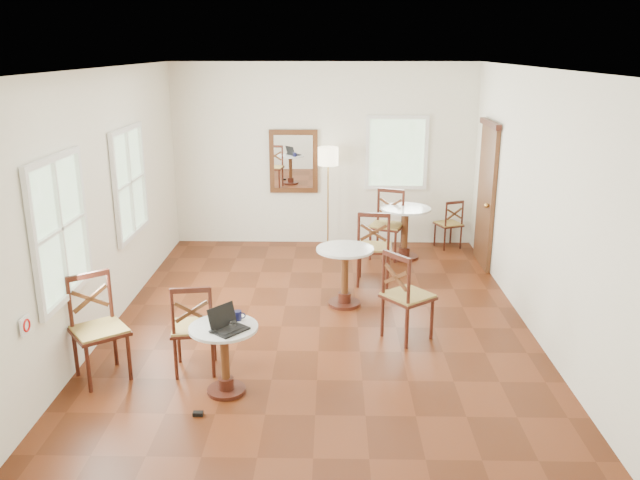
{
  "coord_description": "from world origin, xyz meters",
  "views": [
    {
      "loc": [
        0.14,
        -7.07,
        3.23
      ],
      "look_at": [
        0.0,
        0.3,
        1.0
      ],
      "focal_mm": 36.04,
      "sensor_mm": 36.0,
      "label": 1
    }
  ],
  "objects_px": {
    "water_glass": "(233,326)",
    "chair_mid_b": "(406,296)",
    "chair_near_b": "(98,328)",
    "chair_back_b": "(387,225)",
    "cafe_table_near": "(225,352)",
    "cafe_table_mid": "(345,270)",
    "chair_near_a": "(194,327)",
    "chair_mid_a": "(374,247)",
    "laptop": "(227,324)",
    "floor_lamp": "(328,163)",
    "chair_back_a": "(449,224)",
    "cafe_table_back": "(405,227)",
    "power_adapter": "(198,414)",
    "mouse": "(213,332)",
    "navy_mug": "(238,316)"
  },
  "relations": [
    {
      "from": "chair_back_b",
      "to": "mouse",
      "type": "relative_size",
      "value": 12.65
    },
    {
      "from": "laptop",
      "to": "water_glass",
      "type": "xyz_separation_m",
      "value": [
        0.06,
        -0.04,
        -0.01
      ]
    },
    {
      "from": "cafe_table_mid",
      "to": "mouse",
      "type": "height_order",
      "value": "cafe_table_mid"
    },
    {
      "from": "chair_near_b",
      "to": "chair_mid_b",
      "type": "bearing_deg",
      "value": -20.82
    },
    {
      "from": "navy_mug",
      "to": "power_adapter",
      "type": "distance_m",
      "value": 0.98
    },
    {
      "from": "cafe_table_near",
      "to": "chair_mid_b",
      "type": "distance_m",
      "value": 2.24
    },
    {
      "from": "floor_lamp",
      "to": "navy_mug",
      "type": "distance_m",
      "value": 4.65
    },
    {
      "from": "chair_mid_b",
      "to": "water_glass",
      "type": "relative_size",
      "value": 10.73
    },
    {
      "from": "cafe_table_near",
      "to": "cafe_table_mid",
      "type": "relative_size",
      "value": 0.9
    },
    {
      "from": "water_glass",
      "to": "power_adapter",
      "type": "xyz_separation_m",
      "value": [
        -0.3,
        -0.32,
        -0.72
      ]
    },
    {
      "from": "chair_near_a",
      "to": "chair_back_a",
      "type": "relative_size",
      "value": 1.19
    },
    {
      "from": "chair_back_a",
      "to": "water_glass",
      "type": "distance_m",
      "value": 5.64
    },
    {
      "from": "cafe_table_mid",
      "to": "laptop",
      "type": "bearing_deg",
      "value": -116.51
    },
    {
      "from": "cafe_table_near",
      "to": "water_glass",
      "type": "distance_m",
      "value": 0.35
    },
    {
      "from": "chair_mid_a",
      "to": "cafe_table_near",
      "type": "bearing_deg",
      "value": 68.13
    },
    {
      "from": "chair_near_a",
      "to": "chair_near_b",
      "type": "distance_m",
      "value": 0.94
    },
    {
      "from": "cafe_table_near",
      "to": "chair_near_b",
      "type": "bearing_deg",
      "value": 168.01
    },
    {
      "from": "chair_mid_b",
      "to": "laptop",
      "type": "height_order",
      "value": "chair_mid_b"
    },
    {
      "from": "floor_lamp",
      "to": "chair_mid_b",
      "type": "bearing_deg",
      "value": -75.12
    },
    {
      "from": "floor_lamp",
      "to": "laptop",
      "type": "bearing_deg",
      "value": -100.82
    },
    {
      "from": "water_glass",
      "to": "chair_mid_b",
      "type": "bearing_deg",
      "value": 37.51
    },
    {
      "from": "cafe_table_mid",
      "to": "cafe_table_back",
      "type": "bearing_deg",
      "value": 63.29
    },
    {
      "from": "cafe_table_near",
      "to": "chair_near_a",
      "type": "bearing_deg",
      "value": 132.07
    },
    {
      "from": "water_glass",
      "to": "laptop",
      "type": "bearing_deg",
      "value": 149.56
    },
    {
      "from": "navy_mug",
      "to": "chair_mid_b",
      "type": "bearing_deg",
      "value": 31.98
    },
    {
      "from": "navy_mug",
      "to": "power_adapter",
      "type": "relative_size",
      "value": 1.29
    },
    {
      "from": "cafe_table_near",
      "to": "chair_back_a",
      "type": "distance_m",
      "value": 5.6
    },
    {
      "from": "chair_back_a",
      "to": "water_glass",
      "type": "height_order",
      "value": "chair_back_a"
    },
    {
      "from": "chair_near_b",
      "to": "chair_mid_b",
      "type": "relative_size",
      "value": 1.02
    },
    {
      "from": "chair_back_b",
      "to": "laptop",
      "type": "bearing_deg",
      "value": -92.86
    },
    {
      "from": "cafe_table_near",
      "to": "mouse",
      "type": "bearing_deg",
      "value": -115.93
    },
    {
      "from": "cafe_table_mid",
      "to": "chair_near_b",
      "type": "relative_size",
      "value": 0.72
    },
    {
      "from": "chair_near_b",
      "to": "water_glass",
      "type": "relative_size",
      "value": 10.92
    },
    {
      "from": "chair_near_b",
      "to": "floor_lamp",
      "type": "distance_m",
      "value": 5.03
    },
    {
      "from": "chair_near_a",
      "to": "laptop",
      "type": "height_order",
      "value": "chair_near_a"
    },
    {
      "from": "cafe_table_back",
      "to": "power_adapter",
      "type": "bearing_deg",
      "value": -117.18
    },
    {
      "from": "cafe_table_near",
      "to": "chair_back_b",
      "type": "relative_size",
      "value": 0.65
    },
    {
      "from": "cafe_table_back",
      "to": "floor_lamp",
      "type": "xyz_separation_m",
      "value": [
        -1.22,
        0.51,
        0.92
      ]
    },
    {
      "from": "cafe_table_near",
      "to": "chair_mid_b",
      "type": "relative_size",
      "value": 0.66
    },
    {
      "from": "chair_near_a",
      "to": "navy_mug",
      "type": "distance_m",
      "value": 0.62
    },
    {
      "from": "cafe_table_near",
      "to": "power_adapter",
      "type": "relative_size",
      "value": 7.59
    },
    {
      "from": "chair_mid_a",
      "to": "chair_back_b",
      "type": "relative_size",
      "value": 1.0
    },
    {
      "from": "chair_near_a",
      "to": "chair_mid_a",
      "type": "distance_m",
      "value": 3.27
    },
    {
      "from": "chair_near_b",
      "to": "chair_back_b",
      "type": "xyz_separation_m",
      "value": [
        3.19,
        3.95,
        0.0
      ]
    },
    {
      "from": "cafe_table_near",
      "to": "cafe_table_mid",
      "type": "xyz_separation_m",
      "value": [
        1.19,
        2.22,
        0.05
      ]
    },
    {
      "from": "cafe_table_back",
      "to": "chair_near_a",
      "type": "bearing_deg",
      "value": -124.16
    },
    {
      "from": "laptop",
      "to": "chair_mid_a",
      "type": "bearing_deg",
      "value": 13.41
    },
    {
      "from": "chair_mid_b",
      "to": "mouse",
      "type": "distance_m",
      "value": 2.39
    },
    {
      "from": "water_glass",
      "to": "chair_near_b",
      "type": "bearing_deg",
      "value": 164.84
    },
    {
      "from": "cafe_table_back",
      "to": "chair_mid_a",
      "type": "relative_size",
      "value": 0.76
    }
  ]
}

